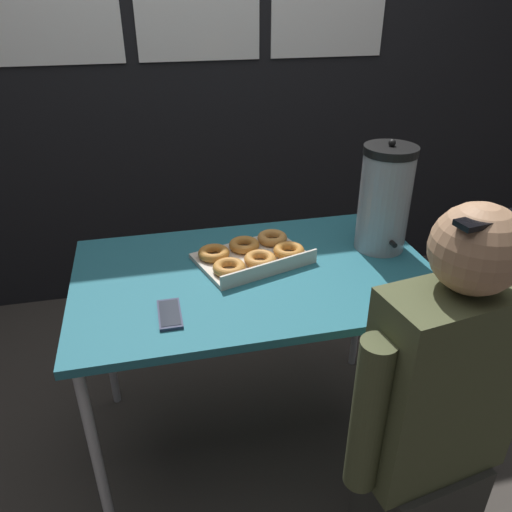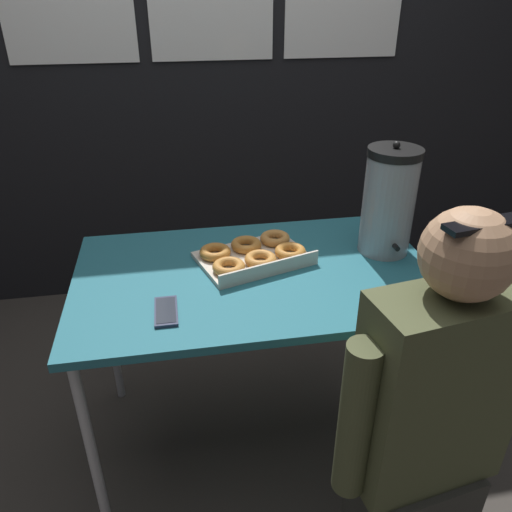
% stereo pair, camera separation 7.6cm
% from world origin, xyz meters
% --- Properties ---
extents(ground_plane, '(12.00, 12.00, 0.00)m').
position_xyz_m(ground_plane, '(0.00, 0.00, 0.00)').
color(ground_plane, '#3D3833').
extents(back_wall, '(6.00, 0.11, 2.65)m').
position_xyz_m(back_wall, '(0.00, 1.28, 1.33)').
color(back_wall, black).
rests_on(back_wall, ground).
extents(folding_table, '(1.21, 0.74, 0.78)m').
position_xyz_m(folding_table, '(0.00, 0.00, 0.72)').
color(folding_table, '#236675').
rests_on(folding_table, ground).
extents(donut_box, '(0.43, 0.35, 0.05)m').
position_xyz_m(donut_box, '(0.01, 0.08, 0.80)').
color(donut_box, beige).
rests_on(donut_box, folding_table).
extents(coffee_urn, '(0.18, 0.21, 0.40)m').
position_xyz_m(coffee_urn, '(0.48, 0.07, 0.97)').
color(coffee_urn, '#939399').
rests_on(coffee_urn, folding_table).
extents(cell_phone, '(0.07, 0.15, 0.01)m').
position_xyz_m(cell_phone, '(-0.30, -0.19, 0.78)').
color(cell_phone, '#2D334C').
rests_on(cell_phone, folding_table).
extents(person_seated, '(0.51, 0.26, 1.24)m').
position_xyz_m(person_seated, '(0.34, -0.61, 0.60)').
color(person_seated, '#33332D').
rests_on(person_seated, ground).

